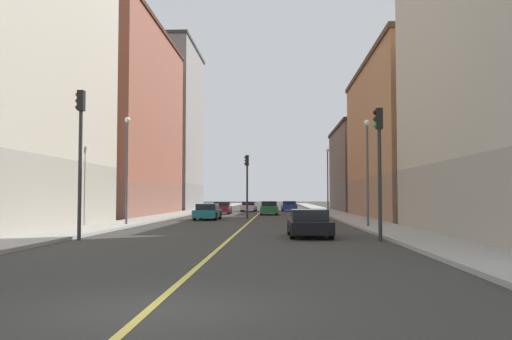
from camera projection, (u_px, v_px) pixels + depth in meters
ground_plane at (150, 309)px, 9.00m from camera, size 400.00×400.00×0.00m
sidewalk_left at (335, 214)px, 57.56m from camera, size 2.80×168.00×0.15m
sidewalk_right at (182, 213)px, 58.24m from camera, size 2.80×168.00×0.15m
lane_center_stripe at (258, 214)px, 57.90m from camera, size 0.16×154.00×0.01m
building_left_mid at (431, 140)px, 46.68m from camera, size 11.95×23.07×13.61m
building_left_far at (381, 169)px, 69.22m from camera, size 11.95×19.08×10.89m
building_right_midblock at (105, 121)px, 54.65m from camera, size 11.95×24.22×19.20m
building_right_distant at (156, 128)px, 77.35m from camera, size 11.95×16.96×23.51m
traffic_light_left_near at (379, 154)px, 22.88m from camera, size 0.40×0.32×5.68m
traffic_light_right_near at (80, 144)px, 23.44m from camera, size 0.40×0.32×6.56m
traffic_light_median_far at (247, 177)px, 45.91m from camera, size 0.40×0.32×5.45m
street_lamp_left_near at (367, 160)px, 31.98m from camera, size 0.36×0.36×6.35m
street_lamp_right_near at (127, 159)px, 34.21m from camera, size 0.36×0.36×6.85m
street_lamp_left_far at (328, 174)px, 57.64m from camera, size 0.36×0.36×6.94m
car_green at (269, 208)px, 55.73m from camera, size 1.93×4.34×1.42m
car_blue at (289, 206)px, 69.97m from camera, size 2.06×4.46×1.31m
car_maroon at (222, 208)px, 58.32m from camera, size 1.88×4.01×1.34m
car_silver at (249, 207)px, 68.28m from camera, size 1.97×4.20×1.27m
car_teal at (208, 212)px, 43.89m from camera, size 1.95×4.60×1.30m
car_black at (309, 224)px, 25.14m from camera, size 2.02×4.43×1.29m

